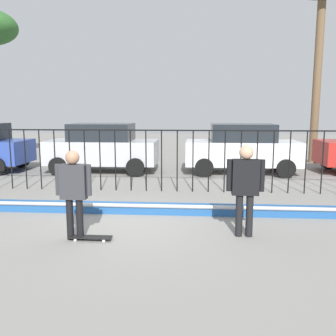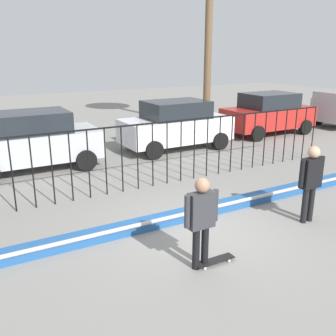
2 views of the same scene
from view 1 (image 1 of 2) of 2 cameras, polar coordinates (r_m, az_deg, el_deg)
ground_plane at (r=8.19m, az=-6.33°, el=-8.25°), size 60.00×60.00×0.00m
bowl_coping_ledge at (r=8.80m, az=-5.52°, el=-6.20°), size 11.00×0.40×0.27m
perimeter_fence at (r=10.95m, az=-3.44°, el=2.25°), size 14.04×0.04×1.85m
skateboarder at (r=7.02m, az=-14.48°, el=-2.84°), size 0.68×0.26×1.69m
skateboard at (r=7.15m, az=-11.95°, el=-10.49°), size 0.80×0.20×0.07m
camera_operator at (r=7.11m, az=11.94°, el=-2.20°), size 0.72×0.27×1.77m
parked_car_silver at (r=14.68m, az=-10.18°, el=3.20°), size 4.30×2.12×1.90m
parked_car_white at (r=14.41m, az=11.44°, el=3.06°), size 4.30×2.12×1.90m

